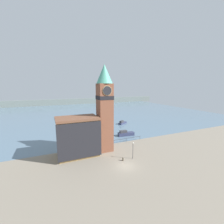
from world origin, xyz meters
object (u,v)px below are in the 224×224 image
Objects in this scene: pier_building at (78,136)px; boat_near at (126,134)px; clock_tower at (105,106)px; boat_far at (122,123)px; mooring_bollard_near at (123,159)px; lamp_post at (133,147)px.

pier_building is 19.52m from boat_near.
clock_tower is 29.76m from boat_far.
pier_building reaches higher than mooring_bollard_near.
clock_tower is at bearing 1.63° from pier_building.
boat_near is at bearing -142.55° from boat_far.
clock_tower is 26.49× the size of mooring_bollard_near.
boat_near is 17.21m from mooring_bollard_near.
boat_near is 15.59m from boat_far.
lamp_post is at bearing -31.44° from pier_building.
lamp_post is at bearing -1.14° from mooring_bollard_near.
lamp_post is at bearing -142.23° from boat_far.
lamp_post is at bearing -59.38° from clock_tower.
clock_tower is 13.10m from mooring_bollard_near.
boat_far is (23.45, 22.46, -4.12)m from pier_building.
clock_tower is 16.88m from boat_near.
boat_near reaches higher than boat_far.
pier_building is at bearing 142.02° from mooring_bollard_near.
lamp_post is at bearing -106.15° from boat_near.
pier_building is 11.73m from mooring_bollard_near.
clock_tower is 9.70m from pier_building.
pier_building is 2.45× the size of lamp_post.
boat_near is at bearing 25.18° from pier_building.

